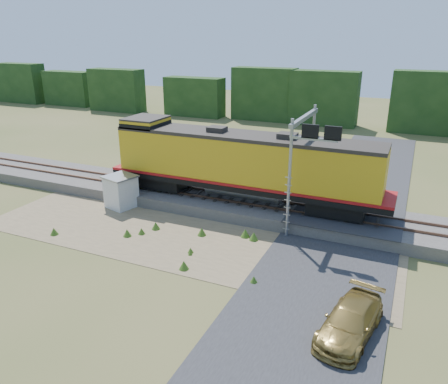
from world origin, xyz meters
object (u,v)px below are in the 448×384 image
at_px(shed, 121,191).
at_px(car, 350,321).
at_px(locomotive, 240,163).
at_px(signal_gantry, 306,143).

xyz_separation_m(shed, car, (17.32, -7.91, -0.53)).
distance_m(locomotive, car, 14.54).
bearing_deg(car, signal_gantry, 124.53).
bearing_deg(locomotive, signal_gantry, -8.20).
distance_m(locomotive, signal_gantry, 5.13).
bearing_deg(signal_gantry, shed, -170.15).
height_order(locomotive, signal_gantry, signal_gantry).
distance_m(shed, signal_gantry, 13.54).
height_order(signal_gantry, car, signal_gantry).
relative_size(locomotive, shed, 8.12).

